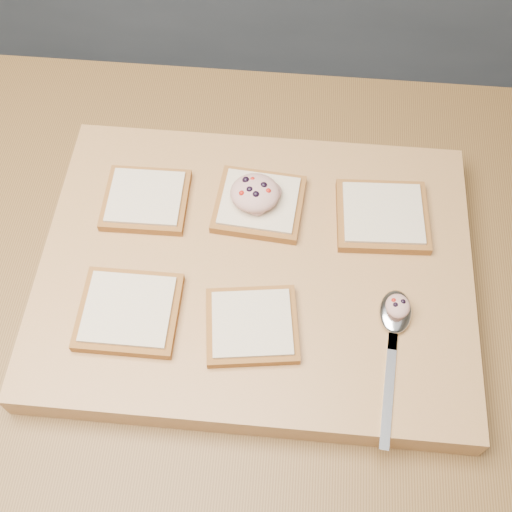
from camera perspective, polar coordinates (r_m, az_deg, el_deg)
The scene contains 11 objects.
ground at distance 1.71m, azimuth -1.05°, elevation -16.89°, with size 4.00×4.00×0.00m, color #515459.
island_counter at distance 1.27m, azimuth -1.39°, elevation -12.02°, with size 2.00×0.80×0.90m.
cutting_board at distance 0.84m, azimuth 0.00°, elevation -1.31°, with size 0.55×0.42×0.04m, color #B37C4D.
bread_far_left at distance 0.88m, azimuth -9.76°, elevation 4.99°, with size 0.11×0.10×0.02m.
bread_far_center at distance 0.86m, azimuth 0.28°, elevation 4.69°, with size 0.12×0.11×0.02m.
bread_far_right at distance 0.87m, azimuth 11.16°, elevation 3.55°, with size 0.13×0.12×0.02m.
bread_near_left at distance 0.80m, azimuth -11.24°, elevation -4.84°, with size 0.12×0.11×0.02m.
bread_near_center at distance 0.77m, azimuth -0.36°, elevation -6.16°, with size 0.12×0.11×0.02m.
tuna_salad_dollop at distance 0.84m, azimuth -0.09°, elevation 5.64°, with size 0.07×0.06×0.03m.
spoon at distance 0.80m, azimuth 12.21°, elevation -5.79°, with size 0.04×0.20×0.01m.
spoon_salad at distance 0.79m, azimuth 12.49°, elevation -4.36°, with size 0.03×0.03×0.02m.
Camera 1 is at (0.07, -0.40, 1.66)m, focal length 45.00 mm.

